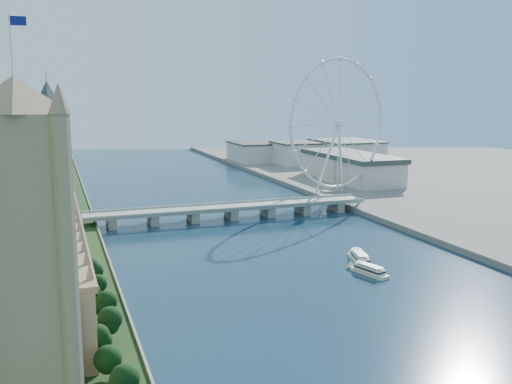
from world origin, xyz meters
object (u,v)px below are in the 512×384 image
tour_boat_near (359,262)px  tour_boat_far (369,274)px  victoria_tower (24,239)px  london_eye (339,124)px

tour_boat_near → tour_boat_far: tour_boat_near is taller
victoria_tower → tour_boat_near: 208.03m
victoria_tower → tour_boat_far: victoria_tower is taller
victoria_tower → london_eye: london_eye is taller
tour_boat_near → tour_boat_far: size_ratio=1.12×
tour_boat_far → tour_boat_near: bearing=58.0°
london_eye → tour_boat_near: (-85.79, -191.99, -67.52)m
victoria_tower → tour_boat_far: size_ratio=4.29×
victoria_tower → tour_boat_near: victoria_tower is taller
victoria_tower → london_eye: (254.98, 300.08, 13.03)m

